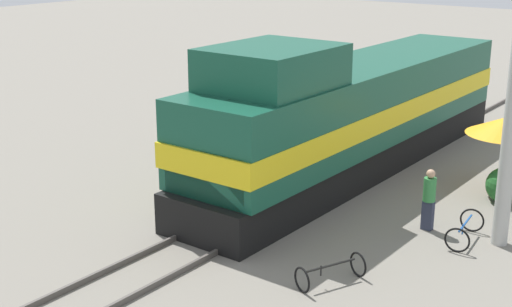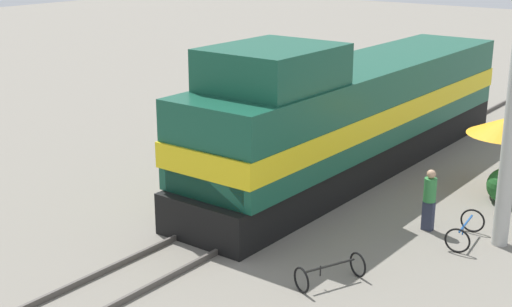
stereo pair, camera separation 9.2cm
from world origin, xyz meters
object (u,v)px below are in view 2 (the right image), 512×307
Objects in this scene: bicycle at (465,230)px; bicycle_spare at (330,272)px; locomotive at (352,114)px; vendor_umbrella at (508,126)px; person_bystander at (429,197)px.

bicycle is 0.94× the size of bicycle_spare.
locomotive is 6.51m from bicycle.
vendor_umbrella is 1.49× the size of bicycle.
person_bystander is 0.99× the size of bicycle_spare.
person_bystander is (-0.53, -4.29, -1.18)m from vendor_umbrella.
person_bystander reaches higher than bicycle.
person_bystander is at bearing 107.25° from bicycle_spare.
person_bystander reaches higher than bicycle_spare.
vendor_umbrella is 4.48m from person_bystander.
locomotive is at bearing 143.92° from person_bystander.
vendor_umbrella is at bearing 82.92° from person_bystander.
bicycle_spare is (3.82, -7.44, -1.70)m from locomotive.
locomotive is 5.37m from person_bystander.
bicycle_spare is at bearing -96.35° from vendor_umbrella.
person_bystander is at bearing -97.08° from vendor_umbrella.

